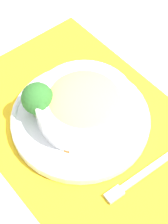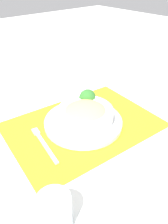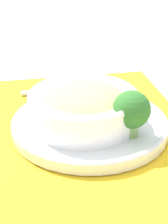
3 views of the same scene
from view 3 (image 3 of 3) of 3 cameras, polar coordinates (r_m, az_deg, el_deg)
ground_plane at (r=0.66m, az=0.86°, el=-2.89°), size 4.00×4.00×0.00m
placemat at (r=0.66m, az=0.86°, el=-2.74°), size 0.54×0.41×0.00m
plate at (r=0.65m, az=0.87°, el=-1.73°), size 0.27×0.27×0.02m
bowl at (r=0.63m, az=-0.05°, el=1.03°), size 0.19×0.19×0.06m
broccoli_floret at (r=0.59m, az=7.25°, el=0.28°), size 0.06×0.06×0.08m
carrot_slice_near at (r=0.69m, az=4.49°, el=0.59°), size 0.04×0.04×0.01m
carrot_slice_middle at (r=0.70m, az=2.90°, el=1.07°), size 0.04×0.04×0.01m
carrot_slice_far at (r=0.70m, az=1.08°, el=1.27°), size 0.04×0.04×0.01m
carrot_slice_extra at (r=0.70m, az=-0.75°, el=1.16°), size 0.04×0.04×0.01m
fork at (r=0.80m, az=-1.64°, el=3.26°), size 0.05×0.18×0.01m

